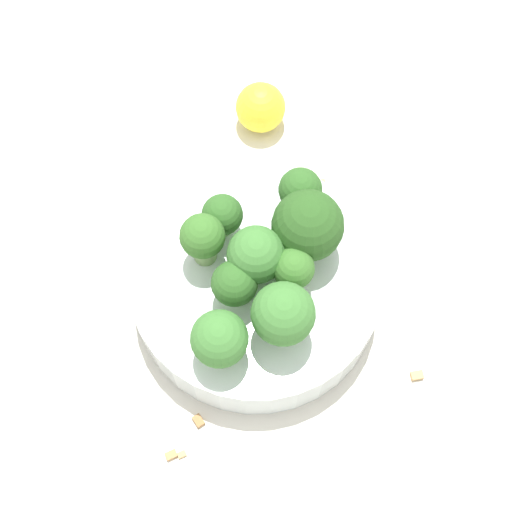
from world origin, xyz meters
name	(u,v)px	position (x,y,z in m)	size (l,w,h in m)	color
ground_plane	(256,296)	(0.00, 0.00, 0.00)	(3.00, 3.00, 0.00)	silver
bowl	(256,285)	(0.00, 0.00, 0.02)	(0.21, 0.21, 0.05)	silver
broccoli_floret_0	(203,239)	(0.01, -0.04, 0.08)	(0.04, 0.04, 0.05)	#7A9E5B
broccoli_floret_1	(255,252)	(0.00, 0.00, 0.08)	(0.05, 0.05, 0.06)	#8EB770
broccoli_floret_2	(220,339)	(0.07, 0.02, 0.08)	(0.04, 0.04, 0.05)	#8EB770
broccoli_floret_3	(308,226)	(-0.04, 0.02, 0.09)	(0.06, 0.06, 0.07)	#8EB770
broccoli_floret_4	(300,192)	(-0.07, -0.01, 0.08)	(0.04, 0.04, 0.05)	#8EB770
broccoli_floret_5	(222,216)	(-0.01, -0.05, 0.07)	(0.03, 0.03, 0.04)	#8EB770
broccoli_floret_6	(283,315)	(0.03, 0.05, 0.09)	(0.05, 0.05, 0.06)	#7A9E5B
broccoli_floret_7	(293,270)	(-0.01, 0.03, 0.08)	(0.03, 0.03, 0.05)	#8EB770
broccoli_floret_8	(234,284)	(0.03, 0.00, 0.08)	(0.04, 0.04, 0.05)	#8EB770
pepper_shaker	(284,504)	(0.12, 0.12, 0.03)	(0.03, 0.03, 0.06)	silver
lemon_wedge	(261,107)	(-0.15, -0.11, 0.02)	(0.05, 0.05, 0.05)	yellow
almond_crumb_0	(171,455)	(0.15, 0.03, 0.00)	(0.01, 0.01, 0.01)	#AD7F4C
almond_crumb_1	(323,181)	(-0.13, -0.02, 0.00)	(0.01, 0.00, 0.01)	tan
almond_crumb_2	(418,375)	(-0.03, 0.15, 0.00)	(0.01, 0.01, 0.01)	tan
almond_crumb_3	(198,420)	(0.11, 0.03, 0.00)	(0.01, 0.01, 0.01)	olive
almond_crumb_4	(182,454)	(0.14, 0.04, 0.00)	(0.01, 0.00, 0.01)	tan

